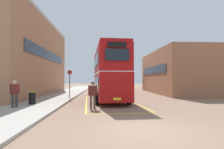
{
  "coord_description": "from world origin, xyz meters",
  "views": [
    {
      "loc": [
        -1.68,
        -7.27,
        1.94
      ],
      "look_at": [
        -0.64,
        13.25,
        2.45
      ],
      "focal_mm": 31.32,
      "sensor_mm": 36.0,
      "label": 1
    }
  ],
  "objects_px": {
    "double_decker_bus": "(109,73)",
    "bus_stop_sign": "(70,81)",
    "single_deck_bus": "(123,81)",
    "pedestrian_waiting_near": "(15,92)",
    "pedestrian_boarding": "(93,93)",
    "litter_bin": "(32,98)"
  },
  "relations": [
    {
      "from": "pedestrian_boarding",
      "to": "single_deck_bus",
      "type": "bearing_deg",
      "value": 79.26
    },
    {
      "from": "single_deck_bus",
      "to": "pedestrian_boarding",
      "type": "xyz_separation_m",
      "value": [
        -4.74,
        -25.02,
        -0.58
      ]
    },
    {
      "from": "double_decker_bus",
      "to": "single_deck_bus",
      "type": "relative_size",
      "value": 1.12
    },
    {
      "from": "pedestrian_waiting_near",
      "to": "litter_bin",
      "type": "relative_size",
      "value": 1.96
    },
    {
      "from": "pedestrian_waiting_near",
      "to": "bus_stop_sign",
      "type": "bearing_deg",
      "value": 68.94
    },
    {
      "from": "double_decker_bus",
      "to": "bus_stop_sign",
      "type": "bearing_deg",
      "value": 161.74
    },
    {
      "from": "double_decker_bus",
      "to": "pedestrian_boarding",
      "type": "xyz_separation_m",
      "value": [
        -1.24,
        -5.21,
        -1.45
      ]
    },
    {
      "from": "pedestrian_waiting_near",
      "to": "litter_bin",
      "type": "xyz_separation_m",
      "value": [
        0.54,
        1.64,
        -0.56
      ]
    },
    {
      "from": "double_decker_bus",
      "to": "pedestrian_waiting_near",
      "type": "bearing_deg",
      "value": -140.77
    },
    {
      "from": "double_decker_bus",
      "to": "bus_stop_sign",
      "type": "distance_m",
      "value": 4.08
    },
    {
      "from": "pedestrian_waiting_near",
      "to": "litter_bin",
      "type": "bearing_deg",
      "value": 71.85
    },
    {
      "from": "single_deck_bus",
      "to": "pedestrian_boarding",
      "type": "bearing_deg",
      "value": -100.74
    },
    {
      "from": "single_deck_bus",
      "to": "pedestrian_waiting_near",
      "type": "distance_m",
      "value": 26.76
    },
    {
      "from": "double_decker_bus",
      "to": "single_deck_bus",
      "type": "bearing_deg",
      "value": 79.98
    },
    {
      "from": "single_deck_bus",
      "to": "litter_bin",
      "type": "distance_m",
      "value": 25.06
    },
    {
      "from": "single_deck_bus",
      "to": "pedestrian_waiting_near",
      "type": "relative_size",
      "value": 5.18
    },
    {
      "from": "litter_bin",
      "to": "bus_stop_sign",
      "type": "distance_m",
      "value": 5.23
    },
    {
      "from": "double_decker_bus",
      "to": "pedestrian_boarding",
      "type": "relative_size",
      "value": 5.57
    },
    {
      "from": "double_decker_bus",
      "to": "litter_bin",
      "type": "relative_size",
      "value": 11.41
    },
    {
      "from": "double_decker_bus",
      "to": "pedestrian_boarding",
      "type": "height_order",
      "value": "double_decker_bus"
    },
    {
      "from": "single_deck_bus",
      "to": "pedestrian_waiting_near",
      "type": "height_order",
      "value": "single_deck_bus"
    },
    {
      "from": "pedestrian_waiting_near",
      "to": "pedestrian_boarding",
      "type": "bearing_deg",
      "value": -1.11
    }
  ]
}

